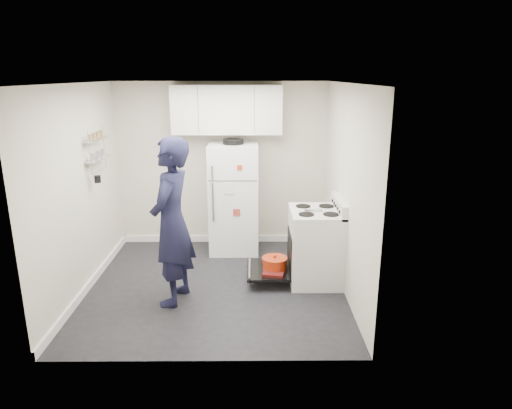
{
  "coord_description": "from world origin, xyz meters",
  "views": [
    {
      "loc": [
        0.47,
        -5.32,
        2.6
      ],
      "look_at": [
        0.51,
        0.08,
        1.05
      ],
      "focal_mm": 32.0,
      "sensor_mm": 36.0,
      "label": 1
    }
  ],
  "objects_px": {
    "refrigerator": "(234,198)",
    "electric_range": "(314,246)",
    "person": "(172,222)",
    "open_oven_door": "(272,266)"
  },
  "relations": [
    {
      "from": "refrigerator",
      "to": "electric_range",
      "type": "bearing_deg",
      "value": -45.74
    },
    {
      "from": "open_oven_door",
      "to": "person",
      "type": "distance_m",
      "value": 1.49
    },
    {
      "from": "open_oven_door",
      "to": "refrigerator",
      "type": "bearing_deg",
      "value": 115.2
    },
    {
      "from": "electric_range",
      "to": "person",
      "type": "height_order",
      "value": "person"
    },
    {
      "from": "electric_range",
      "to": "person",
      "type": "distance_m",
      "value": 1.86
    },
    {
      "from": "refrigerator",
      "to": "person",
      "type": "height_order",
      "value": "person"
    },
    {
      "from": "electric_range",
      "to": "open_oven_door",
      "type": "bearing_deg",
      "value": -178.46
    },
    {
      "from": "open_oven_door",
      "to": "electric_range",
      "type": "bearing_deg",
      "value": 1.54
    },
    {
      "from": "person",
      "to": "electric_range",
      "type": "bearing_deg",
      "value": 118.33
    },
    {
      "from": "open_oven_door",
      "to": "person",
      "type": "height_order",
      "value": "person"
    }
  ]
}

